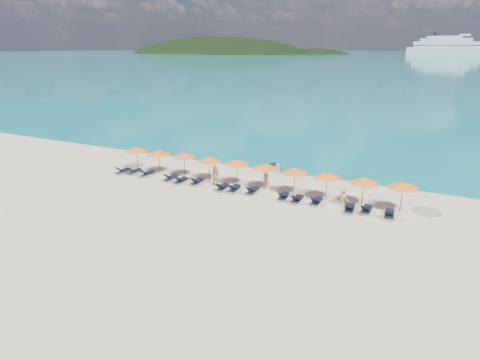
% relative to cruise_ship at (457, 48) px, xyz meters
% --- Properties ---
extents(ground, '(1400.00, 1400.00, 0.00)m').
position_rel_cruise_ship_xyz_m(ground, '(-25.50, -607.64, -8.86)').
color(ground, beige).
extents(sea, '(1600.00, 1300.00, 0.01)m').
position_rel_cruise_ship_xyz_m(sea, '(-25.50, 52.36, -8.85)').
color(sea, '#1FA9B2').
rests_on(sea, ground).
extents(headland_main, '(374.00, 242.00, 126.50)m').
position_rel_cruise_ship_xyz_m(headland_main, '(-325.50, -67.64, -46.86)').
color(headland_main, black).
rests_on(headland_main, ground).
extents(headland_small, '(162.00, 126.00, 85.50)m').
position_rel_cruise_ship_xyz_m(headland_small, '(-175.50, -47.64, -43.86)').
color(headland_small, black).
rests_on(headland_small, ground).
extents(cruise_ship, '(123.76, 40.67, 34.03)m').
position_rel_cruise_ship_xyz_m(cruise_ship, '(0.00, 0.00, 0.00)').
color(cruise_ship, silver).
rests_on(cruise_ship, ground).
extents(jetski, '(1.10, 2.28, 0.78)m').
position_rel_cruise_ship_xyz_m(jetski, '(-25.37, -598.14, -8.54)').
color(jetski, silver).
rests_on(jetski, ground).
extents(beachgoer_a, '(0.63, 0.49, 1.54)m').
position_rel_cruise_ship_xyz_m(beachgoer_a, '(-24.24, -602.43, -8.09)').
color(beachgoer_a, tan).
rests_on(beachgoer_a, ground).
extents(beachgoer_b, '(0.91, 0.56, 1.81)m').
position_rel_cruise_ship_xyz_m(beachgoer_b, '(-28.13, -603.87, -7.95)').
color(beachgoer_b, tan).
rests_on(beachgoer_b, ground).
extents(beachgoer_c, '(1.03, 0.83, 1.45)m').
position_rel_cruise_ship_xyz_m(beachgoer_c, '(-17.76, -603.61, -8.13)').
color(beachgoer_c, tan).
rests_on(beachgoer_c, ground).
extents(umbrella_0, '(2.10, 2.10, 2.28)m').
position_rel_cruise_ship_xyz_m(umbrella_0, '(-36.93, -602.94, -6.84)').
color(umbrella_0, black).
rests_on(umbrella_0, ground).
extents(umbrella_1, '(2.10, 2.10, 2.28)m').
position_rel_cruise_ship_xyz_m(umbrella_1, '(-34.40, -602.94, -6.84)').
color(umbrella_1, black).
rests_on(umbrella_1, ground).
extents(umbrella_2, '(2.10, 2.10, 2.28)m').
position_rel_cruise_ship_xyz_m(umbrella_2, '(-31.84, -602.75, -6.84)').
color(umbrella_2, black).
rests_on(umbrella_2, ground).
extents(umbrella_3, '(2.10, 2.10, 2.28)m').
position_rel_cruise_ship_xyz_m(umbrella_3, '(-29.23, -602.95, -6.84)').
color(umbrella_3, black).
rests_on(umbrella_3, ground).
extents(umbrella_4, '(2.10, 2.10, 2.28)m').
position_rel_cruise_ship_xyz_m(umbrella_4, '(-26.69, -602.77, -6.84)').
color(umbrella_4, black).
rests_on(umbrella_4, ground).
extents(umbrella_5, '(2.10, 2.10, 2.28)m').
position_rel_cruise_ship_xyz_m(umbrella_5, '(-24.15, -602.84, -6.84)').
color(umbrella_5, black).
rests_on(umbrella_5, ground).
extents(umbrella_6, '(2.10, 2.10, 2.28)m').
position_rel_cruise_ship_xyz_m(umbrella_6, '(-21.70, -602.94, -6.84)').
color(umbrella_6, black).
rests_on(umbrella_6, ground).
extents(umbrella_7, '(2.10, 2.10, 2.28)m').
position_rel_cruise_ship_xyz_m(umbrella_7, '(-19.20, -602.92, -6.84)').
color(umbrella_7, black).
rests_on(umbrella_7, ground).
extents(umbrella_8, '(2.10, 2.10, 2.28)m').
position_rel_cruise_ship_xyz_m(umbrella_8, '(-16.55, -603.04, -6.84)').
color(umbrella_8, black).
rests_on(umbrella_8, ground).
extents(umbrella_9, '(2.10, 2.10, 2.28)m').
position_rel_cruise_ship_xyz_m(umbrella_9, '(-13.97, -602.84, -6.84)').
color(umbrella_9, black).
rests_on(umbrella_9, ground).
extents(lounger_0, '(0.78, 1.75, 0.66)m').
position_rel_cruise_ship_xyz_m(lounger_0, '(-37.54, -604.30, -8.62)').
color(lounger_0, silver).
rests_on(lounger_0, ground).
extents(lounger_1, '(0.79, 1.75, 0.66)m').
position_rel_cruise_ship_xyz_m(lounger_1, '(-36.48, -604.02, -8.62)').
color(lounger_1, silver).
rests_on(lounger_1, ground).
extents(lounger_2, '(0.77, 1.75, 0.66)m').
position_rel_cruise_ship_xyz_m(lounger_2, '(-35.05, -604.05, -8.62)').
color(lounger_2, silver).
rests_on(lounger_2, ground).
extents(lounger_3, '(0.76, 1.74, 0.66)m').
position_rel_cruise_ship_xyz_m(lounger_3, '(-32.45, -604.09, -8.62)').
color(lounger_3, silver).
rests_on(lounger_3, ground).
extents(lounger_4, '(0.74, 1.74, 0.66)m').
position_rel_cruise_ship_xyz_m(lounger_4, '(-31.26, -604.30, -8.62)').
color(lounger_4, silver).
rests_on(lounger_4, ground).
extents(lounger_5, '(0.63, 1.70, 0.66)m').
position_rel_cruise_ship_xyz_m(lounger_5, '(-29.88, -603.97, -8.62)').
color(lounger_5, silver).
rests_on(lounger_5, ground).
extents(lounger_6, '(0.64, 1.71, 0.66)m').
position_rel_cruise_ship_xyz_m(lounger_6, '(-27.29, -604.29, -8.62)').
color(lounger_6, silver).
rests_on(lounger_6, ground).
extents(lounger_7, '(0.70, 1.73, 0.66)m').
position_rel_cruise_ship_xyz_m(lounger_7, '(-26.27, -604.12, -8.62)').
color(lounger_7, silver).
rests_on(lounger_7, ground).
extents(lounger_8, '(0.64, 1.71, 0.66)m').
position_rel_cruise_ship_xyz_m(lounger_8, '(-24.77, -603.96, -8.62)').
color(lounger_8, silver).
rests_on(lounger_8, ground).
extents(lounger_9, '(0.78, 1.75, 0.66)m').
position_rel_cruise_ship_xyz_m(lounger_9, '(-22.14, -604.02, -8.62)').
color(lounger_9, silver).
rests_on(lounger_9, ground).
extents(lounger_10, '(0.64, 1.71, 0.66)m').
position_rel_cruise_ship_xyz_m(lounger_10, '(-21.03, -604.15, -8.62)').
color(lounger_10, silver).
rests_on(lounger_10, ground).
extents(lounger_11, '(0.66, 1.72, 0.66)m').
position_rel_cruise_ship_xyz_m(lounger_11, '(-19.63, -603.92, -8.62)').
color(lounger_11, silver).
rests_on(lounger_11, ground).
extents(lounger_12, '(0.75, 1.74, 0.66)m').
position_rel_cruise_ship_xyz_m(lounger_12, '(-17.16, -604.26, -8.62)').
color(lounger_12, silver).
rests_on(lounger_12, ground).
extents(lounger_13, '(0.66, 1.72, 0.66)m').
position_rel_cruise_ship_xyz_m(lounger_13, '(-16.07, -603.92, -8.62)').
color(lounger_13, silver).
rests_on(lounger_13, ground).
extents(lounger_14, '(0.75, 1.74, 0.66)m').
position_rel_cruise_ship_xyz_m(lounger_14, '(-14.53, -604.08, -8.62)').
color(lounger_14, silver).
rests_on(lounger_14, ground).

